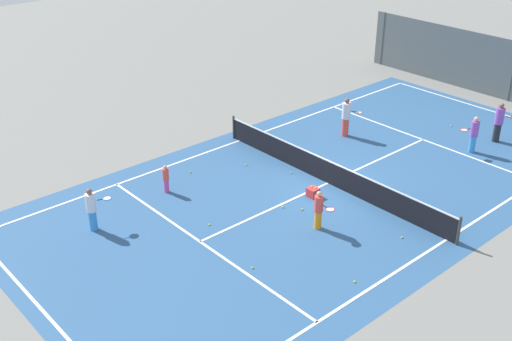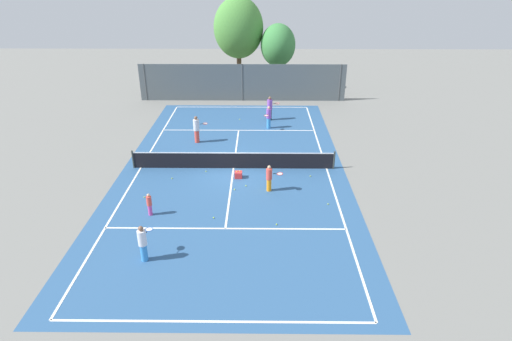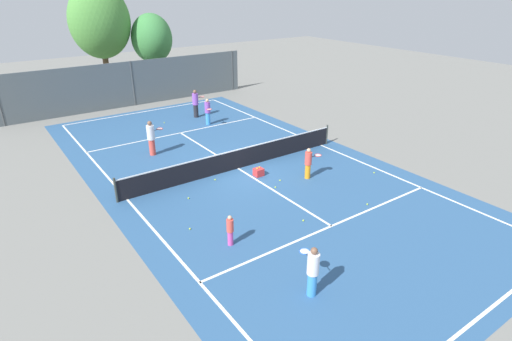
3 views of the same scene
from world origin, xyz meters
The scene contains 20 objects.
ground_plane centered at (0.00, 0.00, 0.00)m, with size 80.00×80.00×0.00m, color slate.
court_surface centered at (0.00, 0.00, 0.00)m, with size 13.00×25.00×0.01m.
tennis_net centered at (0.00, 0.00, 0.51)m, with size 11.90×0.10×1.10m.
player_0 centered at (2.18, 6.89, 0.86)m, with size 0.57×0.93×1.66m.
player_1 centered at (2.06, -2.76, 0.76)m, with size 0.89×0.36×1.47m.
player_2 centered at (2.31, 8.75, 0.95)m, with size 0.98×0.56×1.85m.
player_3 centered at (-2.69, 4.07, 0.95)m, with size 0.97×0.57×1.84m.
player_4 centered at (-3.09, -8.70, 0.84)m, with size 0.53×0.93×1.62m.
player_5 centered at (-3.68, -5.24, 0.59)m, with size 0.25×0.25×1.15m.
ball_crate centered at (0.35, -1.24, 0.18)m, with size 0.42×0.38×0.43m.
tennis_ball_0 centered at (4.43, -1.07, 0.03)m, with size 0.07×0.07×0.07m, color #CCE533.
tennis_ball_1 centered at (-1.57, -0.51, 0.03)m, with size 0.07×0.07×0.07m, color #CCE533.
tennis_ball_2 centered at (4.98, -4.19, 0.03)m, with size 0.07×0.07×0.07m, color #CCE533.
tennis_ball_3 centered at (-0.02, 8.74, 0.03)m, with size 0.07×0.07×0.07m, color #CCE533.
tennis_ball_4 centered at (0.81, -2.28, 0.03)m, with size 0.07×0.07×0.07m, color #CCE533.
tennis_ball_5 centered at (-4.40, -3.58, 0.03)m, with size 0.07×0.07×0.07m, color #CCE533.
tennis_ball_6 centered at (-3.38, -1.42, 0.03)m, with size 0.07×0.07×0.07m, color #CCE533.
tennis_ball_7 centered at (0.22, -2.71, 0.03)m, with size 0.07×0.07×0.07m, color #CCE533.
tennis_ball_8 centered at (2.34, -6.07, 0.03)m, with size 0.07×0.07×0.07m, color #CCE533.
tennis_ball_9 centered at (-0.62, -5.53, 0.03)m, with size 0.07×0.07×0.07m, color #CCE533.
Camera 1 is at (14.84, -16.97, 11.97)m, focal length 44.48 mm.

